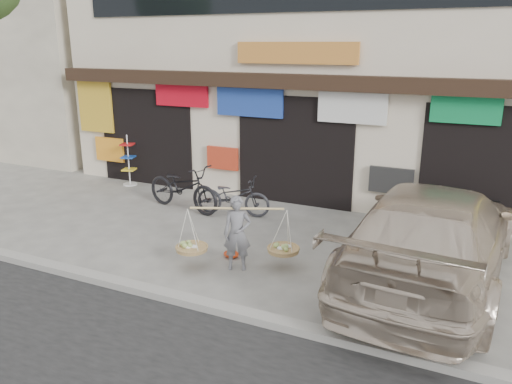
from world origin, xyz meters
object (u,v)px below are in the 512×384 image
at_px(street_vendor, 237,237).
at_px(bike_0, 183,187).
at_px(display_rack, 129,165).
at_px(suv, 433,234).
at_px(bike_2, 233,196).

distance_m(street_vendor, bike_0, 3.63).
xyz_separation_m(street_vendor, bike_0, (-2.72, 2.41, -0.04)).
bearing_deg(display_rack, suv, -17.21).
bearing_deg(bike_0, bike_2, -71.93).
relative_size(bike_2, suv, 0.30).
height_order(bike_0, display_rack, display_rack).
height_order(street_vendor, display_rack, display_rack).
bearing_deg(bike_2, suv, -118.51).
bearing_deg(street_vendor, bike_0, 115.40).
distance_m(street_vendor, bike_2, 2.96).
xyz_separation_m(bike_0, suv, (5.90, -1.41, 0.27)).
height_order(street_vendor, suv, suv).
distance_m(street_vendor, suv, 3.34).
distance_m(bike_0, display_rack, 2.90).
xyz_separation_m(bike_2, suv, (4.62, -1.58, 0.37)).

